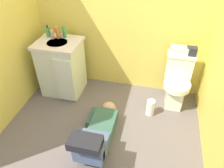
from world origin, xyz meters
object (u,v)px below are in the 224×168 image
at_px(paper_towel_roll, 150,108).
at_px(bottle_green, 64,32).
at_px(bottle_pink, 52,34).
at_px(faucet, 62,34).
at_px(bottle_amber, 58,33).
at_px(toilet, 177,82).
at_px(vanity_cabinet, 62,67).
at_px(tissue_box, 179,50).
at_px(person_plumber, 97,134).
at_px(toiletry_bag, 192,51).
at_px(soap_dispenser, 48,32).

bearing_deg(paper_towel_roll, bottle_green, 163.56).
bearing_deg(bottle_pink, faucet, 33.55).
relative_size(faucet, bottle_amber, 0.61).
relative_size(toilet, bottle_green, 4.34).
relative_size(vanity_cabinet, bottle_pink, 6.47).
relative_size(bottle_amber, bottle_green, 0.94).
xyz_separation_m(faucet, tissue_box, (1.60, 0.03, -0.07)).
bearing_deg(vanity_cabinet, person_plumber, -47.67).
height_order(faucet, bottle_pink, bottle_pink).
height_order(vanity_cabinet, toiletry_bag, toiletry_bag).
height_order(faucet, bottle_green, bottle_green).
distance_m(vanity_cabinet, soap_dispenser, 0.52).
relative_size(bottle_pink, bottle_green, 0.73).
bearing_deg(toiletry_bag, toilet, -139.23).
height_order(vanity_cabinet, tissue_box, tissue_box).
xyz_separation_m(person_plumber, bottle_pink, (-0.90, 0.95, 0.71)).
bearing_deg(bottle_green, tissue_box, 0.98).
height_order(toilet, bottle_green, bottle_green).
bearing_deg(bottle_green, toilet, -2.29).
bearing_deg(faucet, bottle_pink, -146.45).
bearing_deg(soap_dispenser, toilet, -1.11).
height_order(faucet, toiletry_bag, faucet).
xyz_separation_m(vanity_cabinet, bottle_pink, (-0.11, 0.08, 0.46)).
xyz_separation_m(soap_dispenser, paper_towel_roll, (1.53, -0.36, -0.77)).
height_order(faucet, tissue_box, faucet).
relative_size(faucet, bottle_green, 0.58).
bearing_deg(bottle_pink, person_plumber, -46.57).
bearing_deg(toilet, tissue_box, 116.43).
distance_m(toiletry_bag, bottle_pink, 1.86).
xyz_separation_m(toiletry_bag, soap_dispenser, (-1.94, -0.05, 0.08)).
distance_m(bottle_amber, paper_towel_roll, 1.63).
bearing_deg(soap_dispenser, tissue_box, 1.76).
bearing_deg(bottle_green, toiletry_bag, 0.89).
distance_m(toiletry_bag, bottle_amber, 1.79).
height_order(person_plumber, bottle_pink, bottle_pink).
relative_size(toilet, soap_dispenser, 4.52).
xyz_separation_m(bottle_amber, bottle_green, (0.08, 0.04, 0.01)).
xyz_separation_m(soap_dispenser, bottle_green, (0.24, 0.03, 0.02)).
height_order(toilet, paper_towel_roll, toilet).
distance_m(faucet, bottle_green, 0.06).
bearing_deg(person_plumber, toilet, 48.45).
bearing_deg(toilet, vanity_cabinet, -176.85).
relative_size(vanity_cabinet, person_plumber, 0.77).
xyz_separation_m(person_plumber, tissue_box, (0.80, 1.05, 0.62)).
bearing_deg(bottle_pink, paper_towel_roll, -12.00).
xyz_separation_m(faucet, paper_towel_roll, (1.34, -0.38, -0.75)).
bearing_deg(soap_dispenser, toiletry_bag, 1.62).
xyz_separation_m(person_plumber, bottle_amber, (-0.83, 0.98, 0.73)).
relative_size(tissue_box, soap_dispenser, 1.33).
height_order(vanity_cabinet, faucet, faucet).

